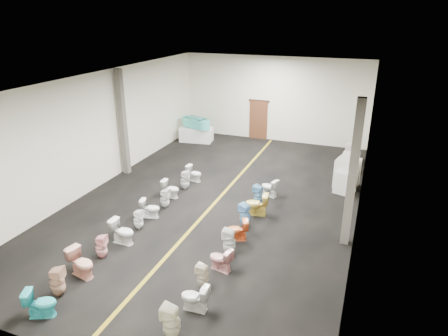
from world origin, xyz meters
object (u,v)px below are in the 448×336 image
at_px(toilet_left_7, 165,198).
at_px(toilet_right_0, 172,322).
at_px(appliance_crate_d, 352,153).
at_px(toilet_right_2, 203,276).
at_px(toilet_right_8, 259,195).
at_px(toilet_left_6, 150,208).
at_px(toilet_right_3, 221,259).
at_px(appliance_crate_b, 347,173).
at_px(toilet_left_2, 81,263).
at_px(toilet_left_8, 171,189).
at_px(toilet_right_9, 269,187).
at_px(toilet_right_1, 195,298).
at_px(toilet_left_4, 123,232).
at_px(toilet_left_9, 185,180).
at_px(appliance_crate_c, 350,162).
at_px(toilet_left_0, 41,303).
at_px(toilet_left_5, 138,219).
at_px(display_table, 196,134).
at_px(toilet_left_10, 194,173).
at_px(toilet_left_1, 57,281).
at_px(toilet_right_4, 229,242).
at_px(toilet_right_5, 237,230).
at_px(toilet_right_6, 245,215).
at_px(toilet_right_7, 257,204).
at_px(appliance_crate_a, 345,182).
at_px(bathtub, 196,122).
at_px(toilet_left_3, 101,247).

xyz_separation_m(toilet_left_7, toilet_right_0, (3.16, -5.45, 0.07)).
relative_size(appliance_crate_d, toilet_right_2, 1.35).
bearing_deg(toilet_right_8, toilet_left_7, -50.57).
relative_size(toilet_left_6, toilet_right_3, 0.98).
bearing_deg(toilet_right_2, appliance_crate_b, 162.42).
xyz_separation_m(appliance_crate_d, toilet_left_2, (-6.07, -11.58, -0.06)).
bearing_deg(toilet_left_8, toilet_left_7, -165.76).
bearing_deg(toilet_right_9, toilet_right_1, 21.30).
distance_m(toilet_left_4, toilet_left_9, 4.26).
xyz_separation_m(appliance_crate_c, toilet_right_3, (-2.70, -8.86, -0.06)).
bearing_deg(toilet_left_2, toilet_left_7, 10.11).
bearing_deg(toilet_right_9, appliance_crate_d, 173.01).
relative_size(toilet_left_2, toilet_left_7, 1.10).
height_order(toilet_left_0, toilet_left_5, toilet_left_0).
height_order(display_table, toilet_right_9, display_table).
distance_m(toilet_left_5, toilet_left_7, 1.66).
height_order(display_table, appliance_crate_c, appliance_crate_c).
distance_m(toilet_left_10, toilet_right_0, 8.65).
xyz_separation_m(appliance_crate_d, toilet_left_1, (-6.10, -12.45, -0.05)).
xyz_separation_m(appliance_crate_d, toilet_right_4, (-2.74, -9.21, -0.05)).
bearing_deg(toilet_right_5, toilet_right_6, 158.31).
distance_m(toilet_left_7, toilet_right_2, 4.76).
distance_m(toilet_right_6, toilet_right_7, 0.87).
height_order(appliance_crate_a, toilet_right_2, appliance_crate_a).
bearing_deg(bathtub, toilet_left_4, -56.28).
xyz_separation_m(toilet_left_3, toilet_left_9, (0.12, 5.16, 0.03)).
distance_m(toilet_left_6, toilet_right_7, 3.67).
height_order(toilet_left_6, toilet_left_10, same).
bearing_deg(toilet_left_2, toilet_right_7, -22.27).
bearing_deg(toilet_right_4, toilet_left_10, -147.13).
height_order(toilet_left_10, toilet_right_5, toilet_right_5).
xyz_separation_m(toilet_left_4, toilet_right_5, (3.21, 1.40, -0.04)).
distance_m(toilet_right_2, toilet_right_5, 2.46).
relative_size(appliance_crate_d, toilet_left_8, 1.34).
relative_size(toilet_left_1, toilet_right_0, 0.94).
xyz_separation_m(toilet_left_1, toilet_left_9, (0.12, 6.91, -0.01)).
relative_size(toilet_left_6, toilet_right_4, 0.82).
relative_size(bathtub, toilet_left_10, 2.64).
relative_size(toilet_right_0, toilet_right_6, 1.09).
height_order(display_table, toilet_left_3, display_table).
relative_size(appliance_crate_c, toilet_left_10, 1.19).
height_order(toilet_left_4, toilet_right_4, toilet_right_4).
xyz_separation_m(toilet_left_10, toilet_right_5, (3.20, -3.75, 0.01)).
xyz_separation_m(display_table, appliance_crate_d, (8.19, -0.37, 0.08)).
bearing_deg(toilet_left_8, toilet_right_4, -129.41).
bearing_deg(toilet_right_9, toilet_left_5, -18.55).
distance_m(toilet_left_3, toilet_right_0, 3.88).
distance_m(appliance_crate_c, toilet_right_4, 8.50).
relative_size(display_table, toilet_right_7, 2.14).
bearing_deg(toilet_right_0, toilet_right_1, 171.44).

